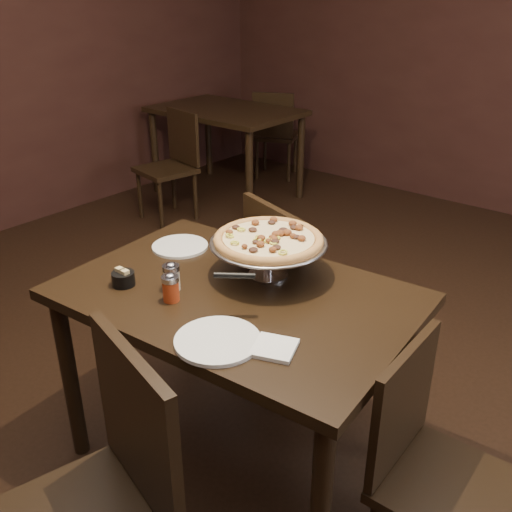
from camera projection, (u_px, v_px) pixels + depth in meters
The scene contains 16 objects.
room at pixel (256, 113), 1.74m from camera, with size 6.04×7.04×2.84m.
dining_table at pixel (237, 316), 2.06m from camera, with size 1.30×0.92×0.77m.
background_table at pixel (226, 121), 4.98m from camera, with size 1.25×0.83×0.78m.
pizza_stand at pixel (268, 240), 2.07m from camera, with size 0.43×0.43×0.18m.
parmesan_shaker at pixel (172, 277), 2.01m from camera, with size 0.06×0.06×0.11m.
pepper_flake_shaker at pixel (171, 288), 1.94m from camera, with size 0.06×0.06×0.11m.
packet_caddy at pixel (123, 278), 2.05m from camera, with size 0.08×0.08×0.06m.
napkin_stack at pixel (274, 348), 1.70m from camera, with size 0.12×0.12×0.01m, color white.
plate_left at pixel (180, 246), 2.35m from camera, with size 0.23×0.23×0.01m, color white.
plate_near at pixel (218, 340), 1.73m from camera, with size 0.27×0.27×0.01m, color white.
serving_spatula at pixel (235, 276), 1.82m from camera, with size 0.17×0.17×0.02m.
chair_far at pixel (295, 290), 2.57m from camera, with size 0.55×0.55×0.93m.
chair_near at pixel (100, 500), 1.52m from camera, with size 0.54×0.54×0.95m.
chair_side at pixel (430, 464), 1.72m from camera, with size 0.40×0.40×0.82m.
bg_chair_far at pixel (275, 131), 5.52m from camera, with size 0.52×0.52×0.85m.
bg_chair_near at pixel (172, 161), 4.56m from camera, with size 0.47×0.47×0.86m.
Camera 1 is at (1.17, -1.33, 1.76)m, focal length 40.00 mm.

